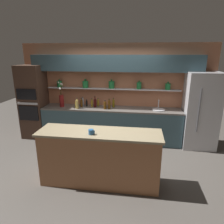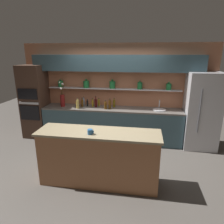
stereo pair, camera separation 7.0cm
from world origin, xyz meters
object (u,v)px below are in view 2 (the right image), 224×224
coffee_mug (90,132)px  bottle_wine_7 (96,103)px  refrigerator (201,111)px  bottle_spirit_3 (78,104)px  bottle_oil_6 (99,103)px  bottle_spirit_0 (84,102)px  bottle_oil_2 (114,103)px  bottle_spirit_10 (110,105)px  bottle_oil_8 (77,104)px  bottle_sauce_9 (87,103)px  oven_tower (35,102)px  bottle_oil_5 (93,103)px  bottle_spirit_4 (106,105)px  sink_fixture (159,109)px  flower_vase (62,99)px  bottle_spirit_1 (82,103)px

coffee_mug → bottle_wine_7: bearing=100.9°
refrigerator → bottle_wine_7: bearing=177.9°
bottle_spirit_3 → bottle_oil_6: 0.60m
bottle_spirit_3 → coffee_mug: (0.84, -1.89, 0.02)m
bottle_spirit_0 → bottle_wine_7: bottle_wine_7 is taller
bottle_oil_2 → bottle_spirit_10: (-0.09, -0.19, 0.01)m
bottle_oil_8 → bottle_sauce_9: bearing=41.8°
oven_tower → bottle_oil_5: 1.66m
bottle_spirit_4 → bottle_spirit_10: (0.10, 0.04, 0.01)m
sink_fixture → bottle_oil_8: 2.18m
bottle_sauce_9 → bottle_spirit_10: (0.66, -0.17, 0.03)m
bottle_spirit_0 → bottle_sauce_9: bearing=-18.4°
bottle_spirit_10 → bottle_spirit_3: bearing=-172.9°
bottle_oil_2 → bottle_spirit_4: 0.30m
bottle_sauce_9 → flower_vase: bearing=-168.6°
sink_fixture → bottle_spirit_0: (-2.07, 0.14, 0.08)m
flower_vase → oven_tower: bearing=178.8°
bottle_sauce_9 → bottle_spirit_1: bearing=-145.0°
bottle_spirit_0 → bottle_oil_6: bearing=4.1°
bottle_spirit_0 → bottle_spirit_3: 0.32m
bottle_spirit_10 → coffee_mug: 2.00m
bottle_sauce_9 → refrigerator: bearing=-2.9°
sink_fixture → bottle_oil_8: (-2.18, -0.10, 0.07)m
sink_fixture → bottle_wine_7: size_ratio=1.10×
bottle_spirit_10 → coffee_mug: bottle_spirit_10 is taller
flower_vase → coffee_mug: flower_vase is taller
bottle_oil_5 → oven_tower: bearing=-177.1°
bottle_oil_6 → bottle_oil_8: bottle_oil_8 is taller
sink_fixture → bottle_spirit_4: (-1.40, -0.11, 0.08)m
sink_fixture → bottle_oil_5: 1.80m
bottle_wine_7 → bottle_spirit_10: bottle_wine_7 is taller
bottle_oil_2 → bottle_spirit_10: 0.21m
flower_vase → bottle_sauce_9: (0.67, 0.13, -0.13)m
refrigerator → sink_fixture: (-1.02, 0.05, -0.02)m
bottle_wine_7 → bottle_sauce_9: size_ratio=1.57×
bottle_oil_5 → bottle_oil_8: size_ratio=1.00×
sink_fixture → bottle_spirit_0: 2.08m
bottle_oil_6 → bottle_wine_7: bearing=-115.1°
bottle_oil_5 → bottle_spirit_10: (0.50, -0.13, 0.02)m
bottle_oil_2 → bottle_sauce_9: 0.75m
bottle_oil_6 → bottle_oil_8: 0.60m
bottle_oil_6 → refrigerator: bearing=-4.8°
oven_tower → bottle_spirit_1: 1.38m
bottle_spirit_10 → bottle_spirit_0: bearing=165.1°
bottle_wine_7 → bottle_spirit_10: size_ratio=1.14×
bottle_oil_8 → bottle_wine_7: bearing=17.2°
sink_fixture → bottle_sauce_9: (-1.95, 0.10, 0.06)m
bottle_oil_6 → bottle_wine_7: bottle_wine_7 is taller
sink_fixture → bottle_spirit_4: 1.40m
oven_tower → bottle_spirit_10: oven_tower is taller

